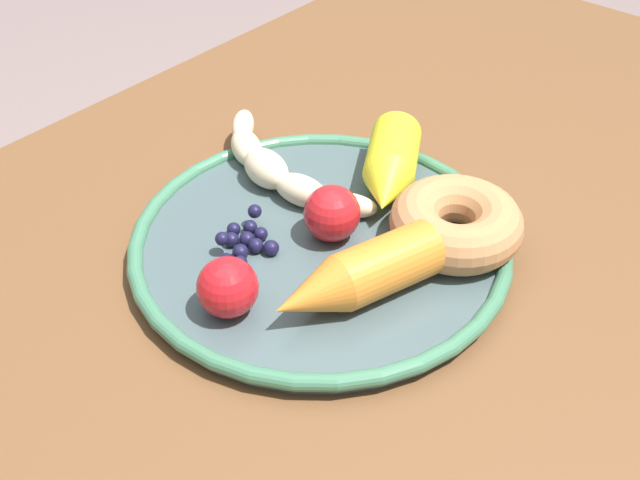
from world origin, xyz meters
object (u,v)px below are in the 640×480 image
(carrot_yellow, at_px, (390,168))
(blueberry_pile, at_px, (245,242))
(carrot_orange, at_px, (356,277))
(tomato_mid, at_px, (228,287))
(donut, at_px, (456,223))
(tomato_near, at_px, (332,213))
(banana, at_px, (276,167))
(dining_table, at_px, (394,340))
(plate, at_px, (320,243))

(carrot_yellow, relative_size, blueberry_pile, 1.96)
(carrot_orange, height_order, tomato_mid, tomato_mid)
(donut, relative_size, tomato_near, 2.30)
(tomato_mid, bearing_deg, carrot_orange, -42.47)
(tomato_near, relative_size, tomato_mid, 1.02)
(banana, distance_m, donut, 0.16)
(dining_table, relative_size, carrot_yellow, 9.12)
(dining_table, distance_m, carrot_yellow, 0.15)
(dining_table, bearing_deg, carrot_yellow, 48.41)
(donut, bearing_deg, tomato_near, 125.62)
(plate, xyz_separation_m, carrot_orange, (-0.03, -0.06, 0.02))
(carrot_orange, height_order, tomato_near, tomato_near)
(plate, relative_size, tomato_mid, 6.86)
(carrot_yellow, bearing_deg, tomato_near, -177.95)
(tomato_near, xyz_separation_m, tomato_mid, (-0.11, 0.00, -0.00))
(dining_table, height_order, blueberry_pile, blueberry_pile)
(dining_table, distance_m, donut, 0.14)
(dining_table, xyz_separation_m, carrot_yellow, (0.04, 0.04, 0.14))
(carrot_yellow, bearing_deg, carrot_orange, -153.44)
(carrot_yellow, bearing_deg, donut, -106.08)
(dining_table, height_order, banana, banana)
(plate, bearing_deg, banana, 65.35)
(donut, distance_m, blueberry_pile, 0.16)
(carrot_orange, bearing_deg, tomato_near, 53.10)
(dining_table, bearing_deg, donut, -66.55)
(carrot_orange, distance_m, tomato_mid, 0.09)
(carrot_orange, relative_size, tomato_mid, 3.10)
(donut, height_order, tomato_near, tomato_near)
(carrot_orange, bearing_deg, plate, 61.37)
(plate, bearing_deg, tomato_mid, -179.13)
(plate, bearing_deg, tomato_near, -19.05)
(dining_table, relative_size, banana, 5.46)
(carrot_yellow, distance_m, blueberry_pile, 0.13)
(plate, height_order, blueberry_pile, blueberry_pile)
(dining_table, relative_size, blueberry_pile, 17.84)
(carrot_yellow, distance_m, donut, 0.08)
(carrot_orange, distance_m, blueberry_pile, 0.10)
(carrot_yellow, bearing_deg, banana, 121.83)
(carrot_yellow, height_order, tomato_mid, same)
(plate, relative_size, carrot_yellow, 2.51)
(carrot_yellow, xyz_separation_m, tomato_mid, (-0.18, -0.00, 0.00))
(dining_table, bearing_deg, tomato_near, 134.04)
(banana, relative_size, carrot_yellow, 1.67)
(donut, bearing_deg, tomato_mid, 154.34)
(carrot_yellow, bearing_deg, tomato_mid, -179.74)
(banana, height_order, carrot_orange, carrot_orange)
(plate, distance_m, carrot_orange, 0.07)
(banana, xyz_separation_m, donut, (0.03, -0.16, 0.01))
(plate, distance_m, donut, 0.10)
(banana, xyz_separation_m, carrot_orange, (-0.07, -0.14, 0.01))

